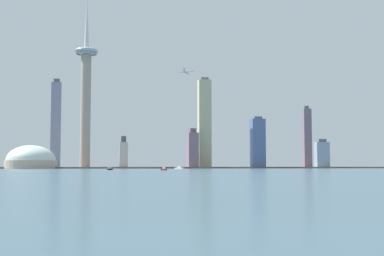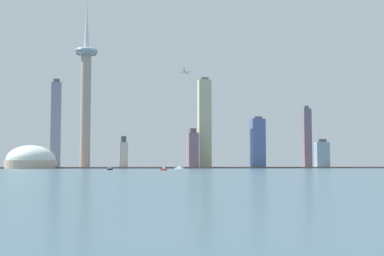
# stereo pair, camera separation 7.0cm
# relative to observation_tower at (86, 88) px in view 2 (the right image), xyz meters

# --- Properties ---
(ground_plane) EXTENTS (6000.00, 6000.00, 0.00)m
(ground_plane) POSITION_rel_observation_tower_xyz_m (225.69, -566.11, -142.36)
(ground_plane) COLOR #3A5664
(waterfront_pier) EXTENTS (852.60, 76.04, 2.74)m
(waterfront_pier) POSITION_rel_observation_tower_xyz_m (225.69, -26.99, -140.99)
(waterfront_pier) COLOR #6E5950
(waterfront_pier) RESTS_ON ground
(observation_tower) EXTENTS (41.21, 41.21, 307.57)m
(observation_tower) POSITION_rel_observation_tower_xyz_m (0.00, 0.00, 0.00)
(observation_tower) COLOR gray
(observation_tower) RESTS_ON ground
(stadium_dome) EXTENTS (82.81, 82.81, 49.28)m
(stadium_dome) POSITION_rel_observation_tower_xyz_m (-85.96, -51.53, -130.58)
(stadium_dome) COLOR #BFA790
(stadium_dome) RESTS_ON ground
(skyscraper_0) EXTENTS (25.41, 13.54, 53.87)m
(skyscraper_0) POSITION_rel_observation_tower_xyz_m (428.00, -44.97, -117.16)
(skyscraper_0) COLOR #8099AF
(skyscraper_0) RESTS_ON ground
(skyscraper_1) EXTENTS (22.89, 16.38, 165.43)m
(skyscraper_1) POSITION_rel_observation_tower_xyz_m (211.90, -17.77, -61.08)
(skyscraper_1) COLOR #B1AF8D
(skyscraper_1) RESTS_ON ground
(skyscraper_2) EXTENTS (13.08, 25.72, 56.04)m
(skyscraper_2) POSITION_rel_observation_tower_xyz_m (65.75, -22.71, -117.51)
(skyscraper_2) COLOR #B7B8B0
(skyscraper_2) RESTS_ON ground
(skyscraper_3) EXTENTS (17.84, 25.77, 70.33)m
(skyscraper_3) POSITION_rel_observation_tower_xyz_m (185.70, -36.83, -109.63)
(skyscraper_3) COLOR slate
(skyscraper_3) RESTS_ON ground
(skyscraper_4) EXTENTS (15.48, 23.13, 120.08)m
(skyscraper_4) POSITION_rel_observation_tower_xyz_m (417.76, 2.59, -84.13)
(skyscraper_4) COLOR slate
(skyscraper_4) RESTS_ON ground
(skyscraper_5) EXTENTS (18.04, 16.12, 164.84)m
(skyscraper_5) POSITION_rel_observation_tower_xyz_m (-52.88, 49.81, -62.02)
(skyscraper_5) COLOR slate
(skyscraper_5) RESTS_ON ground
(skyscraper_6) EXTENTS (24.18, 20.42, 92.77)m
(skyscraper_6) POSITION_rel_observation_tower_xyz_m (302.74, -47.16, -97.35)
(skyscraper_6) COLOR #4A5D90
(skyscraper_6) RESTS_ON ground
(boat_0) EXTENTS (12.71, 13.24, 7.88)m
(boat_0) POSITION_rel_observation_tower_xyz_m (126.93, -228.07, -141.03)
(boat_0) COLOR white
(boat_0) RESTS_ON ground
(boat_1) EXTENTS (6.20, 5.43, 6.88)m
(boat_1) POSITION_rel_observation_tower_xyz_m (76.07, -417.56, -141.01)
(boat_1) COLOR #A62D2E
(boat_1) RESTS_ON ground
(boat_3) EXTENTS (5.61, 15.93, 3.72)m
(boat_3) POSITION_rel_observation_tower_xyz_m (26.29, -347.75, -141.03)
(boat_3) COLOR black
(boat_3) RESTS_ON ground
(airplane) EXTENTS (22.48, 22.50, 7.15)m
(airplane) POSITION_rel_observation_tower_xyz_m (158.93, -113.95, 13.65)
(airplane) COLOR #AEC1D1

